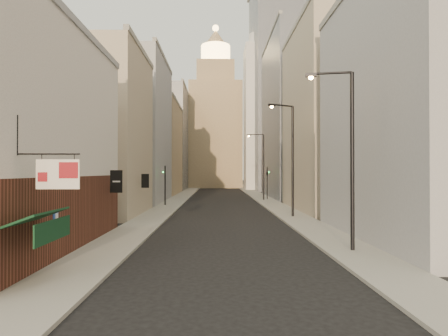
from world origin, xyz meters
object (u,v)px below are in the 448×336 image
clock_tower (216,123)px  traffic_light_left (165,179)px  streetlamp_mid (290,154)px  traffic_light_right (267,175)px  white_tower (261,112)px  streetlamp_near (347,149)px  streetlamp_far (262,163)px

clock_tower → traffic_light_left: clock_tower is taller
traffic_light_left → clock_tower: bearing=-99.6°
clock_tower → traffic_light_left: bearing=-96.1°
streetlamp_mid → traffic_light_left: (-13.20, 12.27, -2.54)m
streetlamp_mid → traffic_light_right: streetlamp_mid is taller
streetlamp_mid → white_tower: bearing=61.0°
traffic_light_right → streetlamp_near: bearing=99.7°
streetlamp_near → streetlamp_mid: streetlamp_mid is taller
streetlamp_near → streetlamp_far: (-0.28, 35.09, 0.14)m
white_tower → streetlamp_far: bearing=-96.7°
clock_tower → streetlamp_far: size_ratio=4.58×
streetlamp_far → traffic_light_left: 15.47m
streetlamp_near → traffic_light_left: streetlamp_near is taller
traffic_light_left → traffic_light_right: 17.19m
clock_tower → white_tower: clock_tower is taller
traffic_light_left → traffic_light_right: size_ratio=1.00×
streetlamp_mid → streetlamp_far: 20.33m
white_tower → streetlamp_far: (-4.04, -34.35, -13.01)m
streetlamp_far → white_tower: bearing=94.1°
streetlamp_mid → streetlamp_far: size_ratio=1.06×
clock_tower → streetlamp_near: 84.63m
clock_tower → streetlamp_far: (6.96, -48.35, -12.04)m
white_tower → streetlamp_mid: white_tower is taller
streetlamp_near → streetlamp_far: size_ratio=0.97×
white_tower → traffic_light_left: white_tower is taller
streetlamp_near → traffic_light_right: (0.75, 36.91, -1.74)m
white_tower → traffic_light_right: size_ratio=8.30×
streetlamp_mid → streetlamp_far: (-0.18, 20.33, -0.33)m
white_tower → streetlamp_near: white_tower is taller
white_tower → traffic_light_left: (-17.06, -42.41, -15.23)m
clock_tower → white_tower: bearing=-51.8°
traffic_light_left → traffic_light_right: bearing=-148.4°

